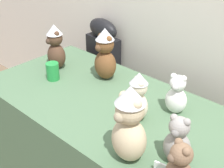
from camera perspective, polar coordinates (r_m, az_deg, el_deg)
name	(u,v)px	position (r m, az deg, el deg)	size (l,w,h in m)	color
display_table	(112,157)	(1.98, 0.00, -13.12)	(1.60, 0.78, 0.80)	#4C6B4C
instrument_case	(104,80)	(2.54, -1.52, 0.79)	(0.29, 0.15, 1.03)	black
teddy_bear_chestnut	(105,55)	(1.92, -1.27, 5.37)	(0.16, 0.14, 0.33)	brown
teddy_bear_sand	(129,125)	(1.29, 3.16, -7.47)	(0.18, 0.16, 0.36)	#CCB78E
teddy_bear_cocoa	(56,47)	(2.10, -10.24, 6.62)	(0.16, 0.14, 0.30)	#4C3323
teddy_bear_snow	(176,95)	(1.65, 11.66, -1.98)	(0.13, 0.12, 0.22)	white
teddy_bear_ash	(177,141)	(1.34, 11.85, -10.13)	(0.13, 0.12, 0.23)	gray
teddy_bear_cream	(138,97)	(1.55, 4.76, -2.38)	(0.15, 0.15, 0.26)	beige
party_cup_green	(53,71)	(1.99, -10.75, 2.30)	(0.08, 0.08, 0.11)	#238C3D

